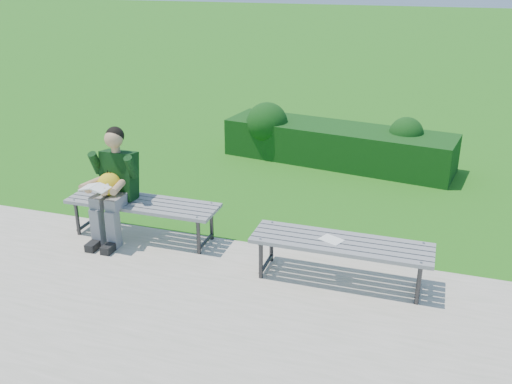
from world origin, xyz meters
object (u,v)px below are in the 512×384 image
at_px(hedge, 332,141).
at_px(bench_right, 341,246).
at_px(bench_left, 143,206).
at_px(seated_boy, 113,182).
at_px(paper_sheet, 331,240).

height_order(hedge, bench_right, hedge).
bearing_deg(hedge, bench_left, -114.36).
distance_m(seated_boy, paper_sheet, 2.59).
relative_size(bench_right, seated_boy, 1.37).
distance_m(hedge, paper_sheet, 3.80).
height_order(bench_left, seated_boy, seated_boy).
relative_size(bench_left, bench_right, 1.00).
bearing_deg(bench_left, bench_right, -6.87).
height_order(hedge, seated_boy, seated_boy).
height_order(bench_right, paper_sheet, bench_right).
bearing_deg(bench_left, paper_sheet, -7.17).
height_order(hedge, paper_sheet, hedge).
bearing_deg(paper_sheet, bench_left, 172.83).
xyz_separation_m(hedge, paper_sheet, (0.72, -3.73, 0.12)).
relative_size(hedge, paper_sheet, 14.20).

